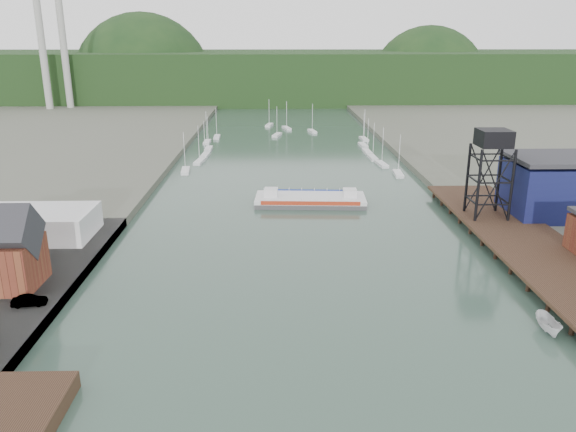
{
  "coord_description": "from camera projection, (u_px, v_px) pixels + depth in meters",
  "views": [
    {
      "loc": [
        -4.22,
        -40.47,
        33.73
      ],
      "look_at": [
        -1.88,
        52.78,
        4.0
      ],
      "focal_mm": 35.0,
      "sensor_mm": 36.0,
      "label": 1
    }
  ],
  "objects": [
    {
      "name": "smokestacks",
      "position": [
        53.0,
        46.0,
        258.7
      ],
      "size": [
        11.2,
        8.2,
        60.0
      ],
      "color": "#A2A29D",
      "rests_on": "ground"
    },
    {
      "name": "marina_sailboats",
      "position": [
        287.0,
        146.0,
        180.67
      ],
      "size": [
        57.71,
        92.65,
        0.9
      ],
      "color": "silver",
      "rests_on": "ground"
    },
    {
      "name": "motorboat",
      "position": [
        549.0,
        325.0,
        66.86
      ],
      "size": [
        2.14,
        5.33,
        2.03
      ],
      "primitive_type": "imported",
      "rotation": [
        0.0,
        0.0,
        -0.03
      ],
      "color": "silver",
      "rests_on": "ground"
    },
    {
      "name": "east_pier",
      "position": [
        526.0,
        241.0,
        92.06
      ],
      "size": [
        14.0,
        70.0,
        2.45
      ],
      "color": "black",
      "rests_on": "ground"
    },
    {
      "name": "car_west_b",
      "position": [
        29.0,
        301.0,
        70.22
      ],
      "size": [
        4.37,
        2.13,
        1.38
      ],
      "primitive_type": "imported",
      "rotation": [
        0.0,
        0.0,
        1.74
      ],
      "color": "#999999",
      "rests_on": "west_quay"
    },
    {
      "name": "distant_hills",
      "position": [
        274.0,
        79.0,
        332.67
      ],
      "size": [
        500.0,
        120.0,
        80.0
      ],
      "color": "black",
      "rests_on": "ground"
    },
    {
      "name": "white_shed",
      "position": [
        38.0,
        224.0,
        94.29
      ],
      "size": [
        18.0,
        12.0,
        4.5
      ],
      "primitive_type": "cube",
      "color": "silver",
      "rests_on": "west_quay"
    },
    {
      "name": "chain_ferry",
      "position": [
        310.0,
        200.0,
        118.9
      ],
      "size": [
        23.6,
        10.59,
        3.33
      ],
      "rotation": [
        0.0,
        0.0,
        -0.06
      ],
      "color": "#444446",
      "rests_on": "ground"
    },
    {
      "name": "blue_shed",
      "position": [
        563.0,
        187.0,
        105.08
      ],
      "size": [
        20.5,
        14.5,
        11.3
      ],
      "color": "#0D0E3C",
      "rests_on": "east_land"
    },
    {
      "name": "lift_tower",
      "position": [
        493.0,
        144.0,
        100.21
      ],
      "size": [
        6.5,
        6.5,
        16.0
      ],
      "color": "black",
      "rests_on": "east_pier"
    }
  ]
}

